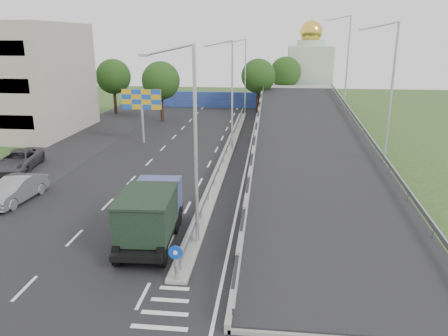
# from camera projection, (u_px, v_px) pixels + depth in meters

# --- Properties ---
(ground) EXTENTS (160.00, 160.00, 0.00)m
(ground) POSITION_uv_depth(u_px,v_px,m) (165.00, 312.00, 17.40)
(ground) COLOR #2D4C1E
(ground) RESTS_ON ground
(road_surface) EXTENTS (26.00, 90.00, 0.04)m
(road_surface) POSITION_uv_depth(u_px,v_px,m) (186.00, 167.00, 36.74)
(road_surface) COLOR black
(road_surface) RESTS_ON ground
(parking_strip) EXTENTS (8.00, 90.00, 0.05)m
(parking_strip) POSITION_uv_depth(u_px,v_px,m) (40.00, 162.00, 38.08)
(parking_strip) COLOR black
(parking_strip) RESTS_ON ground
(median) EXTENTS (1.00, 44.00, 0.20)m
(median) POSITION_uv_depth(u_px,v_px,m) (227.00, 155.00, 40.21)
(median) COLOR gray
(median) RESTS_ON ground
(overpass_ramp) EXTENTS (10.00, 50.00, 3.50)m
(overpass_ramp) POSITION_uv_depth(u_px,v_px,m) (310.00, 139.00, 38.95)
(overpass_ramp) COLOR gray
(overpass_ramp) RESTS_ON ground
(median_guardrail) EXTENTS (0.09, 44.00, 0.71)m
(median_guardrail) POSITION_uv_depth(u_px,v_px,m) (227.00, 148.00, 40.02)
(median_guardrail) COLOR gray
(median_guardrail) RESTS_ON median
(sign_bollard) EXTENTS (0.64, 0.23, 1.67)m
(sign_bollard) POSITION_uv_depth(u_px,v_px,m) (176.00, 262.00, 19.17)
(sign_bollard) COLOR black
(sign_bollard) RESTS_ON median
(lamp_post_near) EXTENTS (2.74, 0.18, 10.08)m
(lamp_post_near) POSITION_uv_depth(u_px,v_px,m) (192.00, 137.00, 21.41)
(lamp_post_near) COLOR #B2B5B7
(lamp_post_near) RESTS_ON median
(lamp_post_mid) EXTENTS (2.74, 0.18, 10.08)m
(lamp_post_mid) POSITION_uv_depth(u_px,v_px,m) (230.00, 90.00, 40.44)
(lamp_post_mid) COLOR #B2B5B7
(lamp_post_mid) RESTS_ON median
(lamp_post_far) EXTENTS (2.74, 0.18, 10.08)m
(lamp_post_far) POSITION_uv_depth(u_px,v_px,m) (244.00, 73.00, 59.48)
(lamp_post_far) COLOR #B2B5B7
(lamp_post_far) RESTS_ON median
(blue_wall) EXTENTS (30.00, 0.50, 2.40)m
(blue_wall) POSITION_uv_depth(u_px,v_px,m) (219.00, 100.00, 66.94)
(blue_wall) COLOR navy
(blue_wall) RESTS_ON ground
(church) EXTENTS (7.00, 7.00, 13.80)m
(church) POSITION_uv_depth(u_px,v_px,m) (309.00, 69.00, 71.92)
(church) COLOR #B2CCAD
(church) RESTS_ON ground
(billboard) EXTENTS (4.00, 0.24, 5.50)m
(billboard) POSITION_uv_depth(u_px,v_px,m) (142.00, 103.00, 43.76)
(billboard) COLOR #B2B5B7
(billboard) RESTS_ON ground
(tree_left_mid) EXTENTS (4.80, 4.80, 7.60)m
(tree_left_mid) POSITION_uv_depth(u_px,v_px,m) (161.00, 81.00, 54.99)
(tree_left_mid) COLOR black
(tree_left_mid) RESTS_ON ground
(tree_median_far) EXTENTS (4.80, 4.80, 7.60)m
(tree_median_far) POSITION_uv_depth(u_px,v_px,m) (258.00, 76.00, 61.37)
(tree_median_far) COLOR black
(tree_median_far) RESTS_ON ground
(tree_left_far) EXTENTS (4.80, 4.80, 7.60)m
(tree_left_far) POSITION_uv_depth(u_px,v_px,m) (113.00, 77.00, 60.58)
(tree_left_far) COLOR black
(tree_left_far) RESTS_ON ground
(tree_ramp_far) EXTENTS (4.80, 4.80, 7.60)m
(tree_ramp_far) POSITION_uv_depth(u_px,v_px,m) (286.00, 72.00, 67.61)
(tree_ramp_far) COLOR black
(tree_ramp_far) RESTS_ON ground
(dump_truck) EXTENTS (2.89, 6.90, 2.98)m
(dump_truck) POSITION_uv_depth(u_px,v_px,m) (151.00, 212.00, 23.02)
(dump_truck) COLOR black
(dump_truck) RESTS_ON ground
(parked_car_b) EXTENTS (2.22, 5.21, 1.67)m
(parked_car_b) POSITION_uv_depth(u_px,v_px,m) (16.00, 190.00, 28.86)
(parked_car_b) COLOR gray
(parked_car_b) RESTS_ON ground
(parked_car_c) EXTENTS (3.44, 5.95, 1.56)m
(parked_car_c) POSITION_uv_depth(u_px,v_px,m) (19.00, 160.00, 35.90)
(parked_car_c) COLOR #3C3B41
(parked_car_c) RESTS_ON ground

